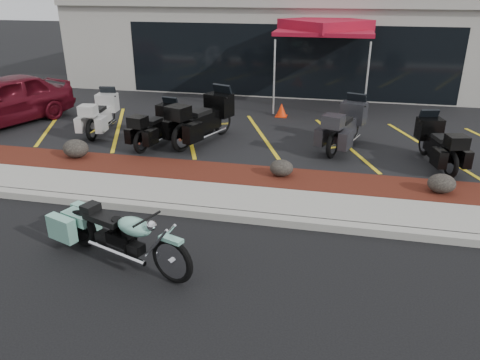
% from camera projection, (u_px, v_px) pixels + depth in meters
% --- Properties ---
extents(ground, '(90.00, 90.00, 0.00)m').
position_uv_depth(ground, '(209.00, 241.00, 8.14)').
color(ground, black).
rests_on(ground, ground).
extents(curb, '(24.00, 0.25, 0.15)m').
position_uv_depth(curb, '(221.00, 215.00, 8.92)').
color(curb, gray).
rests_on(curb, ground).
extents(sidewalk, '(24.00, 1.20, 0.15)m').
position_uv_depth(sidewalk, '(230.00, 199.00, 9.55)').
color(sidewalk, gray).
rests_on(sidewalk, ground).
extents(mulch_bed, '(24.00, 1.20, 0.16)m').
position_uv_depth(mulch_bed, '(242.00, 177.00, 10.63)').
color(mulch_bed, '#35120C').
rests_on(mulch_bed, ground).
extents(upper_lot, '(26.00, 9.60, 0.15)m').
position_uv_depth(upper_lot, '(277.00, 116.00, 15.49)').
color(upper_lot, black).
rests_on(upper_lot, ground).
extents(dealership_building, '(18.00, 8.16, 4.00)m').
position_uv_depth(dealership_building, '(299.00, 36.00, 20.37)').
color(dealership_building, '#AAA59A').
rests_on(dealership_building, ground).
extents(boulder_left, '(0.64, 0.53, 0.45)m').
position_uv_depth(boulder_left, '(76.00, 149.00, 11.52)').
color(boulder_left, black).
rests_on(boulder_left, mulch_bed).
extents(boulder_mid, '(0.53, 0.44, 0.37)m').
position_uv_depth(boulder_mid, '(281.00, 168.00, 10.42)').
color(boulder_mid, black).
rests_on(boulder_mid, mulch_bed).
extents(boulder_right, '(0.56, 0.47, 0.40)m').
position_uv_depth(boulder_right, '(442.00, 183.00, 9.59)').
color(boulder_right, black).
rests_on(boulder_right, mulch_bed).
extents(hero_cruiser, '(2.88, 1.62, 0.99)m').
position_uv_depth(hero_cruiser, '(172.00, 254.00, 6.84)').
color(hero_cruiser, '#7CC1AB').
rests_on(hero_cruiser, ground).
extents(touring_white, '(1.04, 2.14, 1.20)m').
position_uv_depth(touring_white, '(109.00, 106.00, 13.97)').
color(touring_white, silver).
rests_on(touring_white, upper_lot).
extents(touring_black_front, '(1.14, 2.09, 1.15)m').
position_uv_depth(touring_black_front, '(171.00, 117.00, 12.91)').
color(touring_black_front, black).
rests_on(touring_black_front, upper_lot).
extents(touring_black_mid, '(1.76, 2.64, 1.43)m').
position_uv_depth(touring_black_mid, '(222.00, 110.00, 13.12)').
color(touring_black_mid, black).
rests_on(touring_black_mid, upper_lot).
extents(touring_grey, '(1.52, 2.41, 1.31)m').
position_uv_depth(touring_grey, '(355.00, 117.00, 12.63)').
color(touring_grey, '#29292E').
rests_on(touring_grey, upper_lot).
extents(touring_black_rear, '(1.24, 2.15, 1.18)m').
position_uv_depth(touring_black_rear, '(427.00, 133.00, 11.56)').
color(touring_black_rear, black).
rests_on(touring_black_rear, upper_lot).
extents(parked_car, '(3.12, 4.71, 1.49)m').
position_uv_depth(parked_car, '(1.00, 101.00, 13.99)').
color(parked_car, '#4E0B15').
rests_on(parked_car, upper_lot).
extents(traffic_cone, '(0.46, 0.46, 0.43)m').
position_uv_depth(traffic_cone, '(281.00, 110.00, 15.10)').
color(traffic_cone, red).
rests_on(traffic_cone, upper_lot).
extents(popup_canopy, '(4.03, 4.03, 2.89)m').
position_uv_depth(popup_canopy, '(325.00, 28.00, 15.48)').
color(popup_canopy, silver).
rests_on(popup_canopy, upper_lot).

